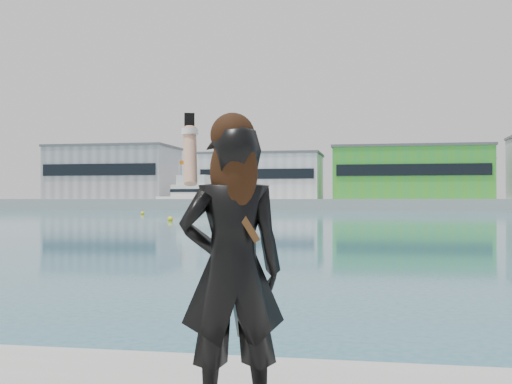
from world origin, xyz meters
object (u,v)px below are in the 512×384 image
(woman, at_px, (232,261))
(buoy_extra, at_px, (170,221))
(motor_yacht, at_px, (202,197))
(buoy_far, at_px, (143,215))

(woman, bearing_deg, buoy_extra, -91.12)
(buoy_extra, bearing_deg, motor_yacht, 103.01)
(buoy_extra, bearing_deg, buoy_far, 116.26)
(buoy_far, bearing_deg, buoy_extra, -63.74)
(motor_yacht, relative_size, buoy_extra, 38.71)
(buoy_extra, bearing_deg, woman, -71.42)
(motor_yacht, height_order, buoy_far, motor_yacht)
(motor_yacht, relative_size, buoy_far, 38.71)
(buoy_extra, distance_m, woman, 54.96)
(motor_yacht, distance_m, buoy_extra, 66.20)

